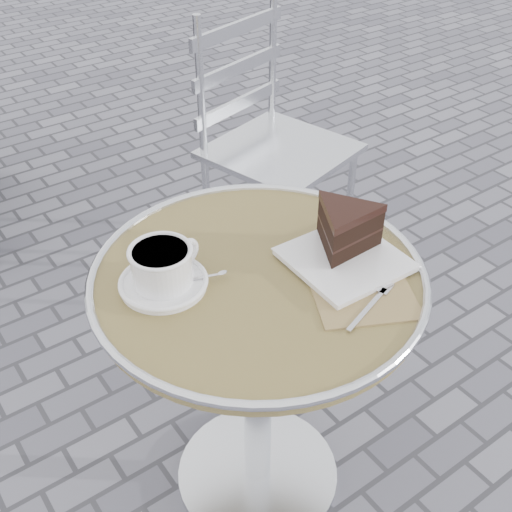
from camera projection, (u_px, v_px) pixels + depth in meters
ground at (258, 476)px, 1.80m from camera, size 80.00×80.00×0.00m
cafe_table at (258, 330)px, 1.45m from camera, size 0.72×0.72×0.74m
cappuccino_set at (163, 270)px, 1.30m from camera, size 0.20×0.18×0.09m
cake_plate_set at (346, 236)px, 1.36m from camera, size 0.31×0.37×0.12m
bistro_chair at (257, 116)px, 2.23m from camera, size 0.54×0.54×0.99m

